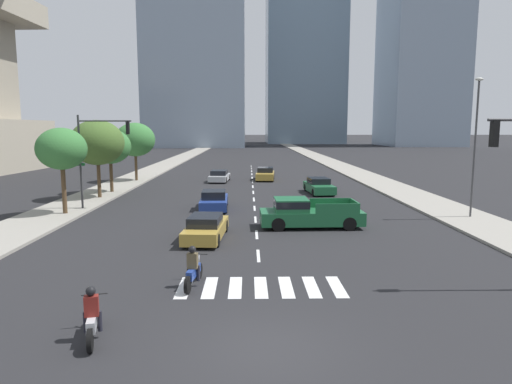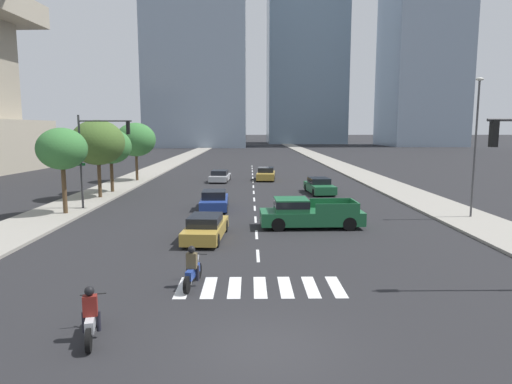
% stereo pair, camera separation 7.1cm
% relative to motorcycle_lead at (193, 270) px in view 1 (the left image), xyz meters
% --- Properties ---
extents(ground_plane, '(800.00, 800.00, 0.00)m').
position_rel_motorcycle_lead_xyz_m(ground_plane, '(2.39, -4.65, -0.58)').
color(ground_plane, '#232326').
extents(sidewalk_east, '(4.00, 260.00, 0.15)m').
position_rel_motorcycle_lead_xyz_m(sidewalk_east, '(15.46, 25.35, -0.51)').
color(sidewalk_east, gray).
rests_on(sidewalk_east, ground).
extents(sidewalk_west, '(4.00, 260.00, 0.15)m').
position_rel_motorcycle_lead_xyz_m(sidewalk_west, '(-10.67, 25.35, -0.51)').
color(sidewalk_west, gray).
rests_on(sidewalk_west, ground).
extents(crosswalk_near, '(5.85, 2.21, 0.01)m').
position_rel_motorcycle_lead_xyz_m(crosswalk_near, '(2.39, -0.16, -0.58)').
color(crosswalk_near, silver).
rests_on(crosswalk_near, ground).
extents(lane_divider_center, '(0.14, 50.00, 0.01)m').
position_rel_motorcycle_lead_xyz_m(lane_divider_center, '(2.39, 27.84, -0.58)').
color(lane_divider_center, silver).
rests_on(lane_divider_center, ground).
extents(motorcycle_lead, '(0.70, 2.13, 1.49)m').
position_rel_motorcycle_lead_xyz_m(motorcycle_lead, '(0.00, 0.00, 0.00)').
color(motorcycle_lead, black).
rests_on(motorcycle_lead, ground).
extents(motorcycle_trailing, '(0.81, 2.10, 1.49)m').
position_rel_motorcycle_lead_xyz_m(motorcycle_trailing, '(-2.19, -4.05, 0.00)').
color(motorcycle_trailing, black).
rests_on(motorcycle_trailing, ground).
extents(pickup_truck, '(5.81, 2.24, 1.67)m').
position_rel_motorcycle_lead_xyz_m(pickup_truck, '(5.23, 9.56, 0.23)').
color(pickup_truck, '#1E6038').
rests_on(pickup_truck, ground).
extents(sedan_gold_0, '(2.20, 4.63, 1.36)m').
position_rel_motorcycle_lead_xyz_m(sedan_gold_0, '(3.81, 33.51, 0.04)').
color(sedan_gold_0, '#B28E38').
rests_on(sedan_gold_0, ground).
extents(sedan_green_1, '(2.24, 4.84, 1.33)m').
position_rel_motorcycle_lead_xyz_m(sedan_green_1, '(8.07, 23.15, 0.03)').
color(sedan_green_1, '#1E6038').
rests_on(sedan_green_1, ground).
extents(sedan_blue_2, '(1.96, 4.49, 1.34)m').
position_rel_motorcycle_lead_xyz_m(sedan_blue_2, '(-0.42, 15.45, 0.03)').
color(sedan_blue_2, navy).
rests_on(sedan_blue_2, ground).
extents(sedan_silver_3, '(2.13, 4.45, 1.22)m').
position_rel_motorcycle_lead_xyz_m(sedan_silver_3, '(-1.10, 32.01, -0.02)').
color(sedan_silver_3, '#B7BABF').
rests_on(sedan_silver_3, ground).
extents(sedan_gold_4, '(2.07, 4.81, 1.26)m').
position_rel_motorcycle_lead_xyz_m(sedan_gold_4, '(-0.20, 6.94, -0.00)').
color(sedan_gold_4, '#B28E38').
rests_on(sedan_gold_4, ground).
extents(traffic_signal_far, '(3.86, 0.28, 6.33)m').
position_rel_motorcycle_lead_xyz_m(traffic_signal_far, '(-8.23, 15.38, 3.83)').
color(traffic_signal_far, '#333335').
rests_on(traffic_signal_far, sidewalk_west).
extents(street_lamp_east, '(0.50, 0.24, 8.43)m').
position_rel_motorcycle_lead_xyz_m(street_lamp_east, '(15.76, 11.85, 4.39)').
color(street_lamp_east, '#3F3F42').
rests_on(street_lamp_east, sidewalk_east).
extents(street_tree_nearest, '(3.12, 3.12, 5.47)m').
position_rel_motorcycle_lead_xyz_m(street_tree_nearest, '(-9.87, 13.39, 3.69)').
color(street_tree_nearest, '#4C3823').
rests_on(street_tree_nearest, sidewalk_west).
extents(street_tree_second, '(4.14, 4.14, 6.09)m').
position_rel_motorcycle_lead_xyz_m(street_tree_second, '(-9.87, 20.24, 3.89)').
color(street_tree_second, '#4C3823').
rests_on(street_tree_second, sidewalk_west).
extents(street_tree_third, '(3.51, 3.51, 5.41)m').
position_rel_motorcycle_lead_xyz_m(street_tree_third, '(-9.87, 23.49, 3.47)').
color(street_tree_third, '#4C3823').
rests_on(street_tree_third, sidewalk_west).
extents(street_tree_fourth, '(4.13, 4.13, 6.03)m').
position_rel_motorcycle_lead_xyz_m(street_tree_fourth, '(-9.87, 32.19, 3.83)').
color(street_tree_fourth, '#4C3823').
rests_on(street_tree_fourth, sidewalk_west).
extents(office_tower_center_skyline, '(28.52, 26.07, 82.82)m').
position_rel_motorcycle_lead_xyz_m(office_tower_center_skyline, '(23.30, 160.76, 37.15)').
color(office_tower_center_skyline, '#7A93A8').
rests_on(office_tower_center_skyline, ground).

